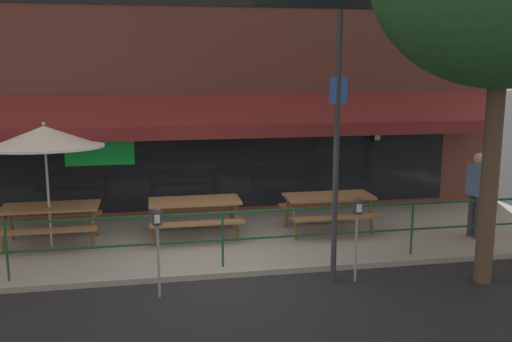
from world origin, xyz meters
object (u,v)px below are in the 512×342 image
(picnic_table_centre, at_px, (195,208))
(parking_meter_near, at_px, (157,225))
(picnic_table_right, at_px, (328,203))
(patio_umbrella_left, at_px, (44,138))
(street_sign_pole, at_px, (336,148))
(pedestrian_walking, at_px, (477,191))
(parking_meter_far, at_px, (357,214))
(picnic_table_left, at_px, (51,214))

(picnic_table_centre, relative_size, parking_meter_near, 1.27)
(picnic_table_centre, height_order, picnic_table_right, same)
(patio_umbrella_left, bearing_deg, parking_meter_near, -52.87)
(parking_meter_near, distance_m, street_sign_pole, 3.02)
(picnic_table_right, relative_size, pedestrian_walking, 1.05)
(patio_umbrella_left, bearing_deg, picnic_table_right, -0.24)
(parking_meter_near, relative_size, parking_meter_far, 1.00)
(picnic_table_right, bearing_deg, street_sign_pole, -105.90)
(picnic_table_centre, relative_size, patio_umbrella_left, 0.76)
(picnic_table_right, relative_size, parking_meter_far, 1.27)
(pedestrian_walking, bearing_deg, patio_umbrella_left, 173.21)
(parking_meter_far, relative_size, street_sign_pole, 0.33)
(picnic_table_left, height_order, pedestrian_walking, pedestrian_walking)
(picnic_table_right, xyz_separation_m, patio_umbrella_left, (-5.48, 0.02, 1.47))
(patio_umbrella_left, relative_size, pedestrian_walking, 1.39)
(picnic_table_right, distance_m, patio_umbrella_left, 5.68)
(patio_umbrella_left, distance_m, parking_meter_far, 5.82)
(picnic_table_right, xyz_separation_m, parking_meter_far, (-0.34, -2.52, 0.44))
(picnic_table_centre, xyz_separation_m, parking_meter_near, (-0.77, -2.68, 0.44))
(pedestrian_walking, height_order, parking_meter_far, pedestrian_walking)
(picnic_table_right, height_order, patio_umbrella_left, patio_umbrella_left)
(picnic_table_centre, bearing_deg, pedestrian_walking, -10.94)
(pedestrian_walking, relative_size, parking_meter_far, 1.20)
(picnic_table_right, distance_m, parking_meter_near, 4.38)
(picnic_table_left, bearing_deg, patio_umbrella_left, -90.00)
(picnic_table_left, relative_size, parking_meter_near, 1.27)
(picnic_table_centre, bearing_deg, patio_umbrella_left, -178.30)
(picnic_table_right, height_order, pedestrian_walking, pedestrian_walking)
(picnic_table_right, bearing_deg, picnic_table_centre, 177.83)
(picnic_table_left, bearing_deg, pedestrian_walking, -7.51)
(parking_meter_near, bearing_deg, picnic_table_left, 126.04)
(picnic_table_centre, height_order, parking_meter_near, parking_meter_near)
(picnic_table_right, height_order, street_sign_pole, street_sign_pole)
(patio_umbrella_left, relative_size, parking_meter_near, 1.67)
(patio_umbrella_left, height_order, parking_meter_far, patio_umbrella_left)
(parking_meter_far, distance_m, street_sign_pole, 1.13)
(picnic_table_centre, xyz_separation_m, picnic_table_right, (2.74, -0.10, 0.00))
(parking_meter_far, bearing_deg, parking_meter_near, -178.96)
(picnic_table_right, bearing_deg, picnic_table_left, 178.66)
(picnic_table_left, xyz_separation_m, parking_meter_near, (1.97, -2.70, 0.44))
(picnic_table_right, relative_size, parking_meter_near, 1.27)
(picnic_table_centre, bearing_deg, parking_meter_near, -106.13)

